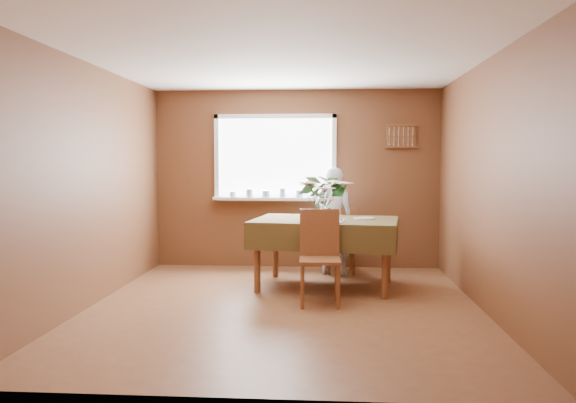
# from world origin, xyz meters

# --- Properties ---
(floor) EXTENTS (4.50, 4.50, 0.00)m
(floor) POSITION_xyz_m (0.00, 0.00, 0.00)
(floor) COLOR brown
(floor) RESTS_ON ground
(ceiling) EXTENTS (4.50, 4.50, 0.00)m
(ceiling) POSITION_xyz_m (0.00, 0.00, 2.50)
(ceiling) COLOR white
(ceiling) RESTS_ON wall_back
(wall_back) EXTENTS (4.00, 0.00, 4.00)m
(wall_back) POSITION_xyz_m (0.00, 2.25, 1.25)
(wall_back) COLOR brown
(wall_back) RESTS_ON floor
(wall_front) EXTENTS (4.00, 0.00, 4.00)m
(wall_front) POSITION_xyz_m (0.00, -2.25, 1.25)
(wall_front) COLOR brown
(wall_front) RESTS_ON floor
(wall_left) EXTENTS (0.00, 4.50, 4.50)m
(wall_left) POSITION_xyz_m (-2.00, 0.00, 1.25)
(wall_left) COLOR brown
(wall_left) RESTS_ON floor
(wall_right) EXTENTS (0.00, 4.50, 4.50)m
(wall_right) POSITION_xyz_m (2.00, 0.00, 1.25)
(wall_right) COLOR brown
(wall_right) RESTS_ON floor
(window_assembly) EXTENTS (1.72, 0.20, 1.22)m
(window_assembly) POSITION_xyz_m (-0.30, 2.20, 1.35)
(window_assembly) COLOR white
(window_assembly) RESTS_ON wall_back
(spoon_rack) EXTENTS (0.44, 0.05, 0.33)m
(spoon_rack) POSITION_xyz_m (1.45, 2.22, 1.85)
(spoon_rack) COLOR brown
(spoon_rack) RESTS_ON wall_back
(dining_table) EXTENTS (1.83, 1.37, 0.82)m
(dining_table) POSITION_xyz_m (0.42, 0.96, 0.72)
(dining_table) COLOR brown
(dining_table) RESTS_ON floor
(chair_far) EXTENTS (0.40, 0.40, 0.89)m
(chair_far) POSITION_xyz_m (0.62, 1.79, 0.49)
(chair_far) COLOR brown
(chair_far) RESTS_ON floor
(chair_near) EXTENTS (0.44, 0.44, 0.99)m
(chair_near) POSITION_xyz_m (0.36, 0.20, 0.54)
(chair_near) COLOR brown
(chair_near) RESTS_ON floor
(seated_woman) EXTENTS (0.59, 0.47, 1.42)m
(seated_woman) POSITION_xyz_m (0.53, 1.73, 0.71)
(seated_woman) COLOR white
(seated_woman) RESTS_ON floor
(flower_bouquet) EXTENTS (0.55, 0.55, 0.47)m
(flower_bouquet) POSITION_xyz_m (0.37, 0.78, 1.12)
(flower_bouquet) COLOR white
(flower_bouquet) RESTS_ON dining_table
(side_plate) EXTENTS (0.35, 0.35, 0.01)m
(side_plate) POSITION_xyz_m (0.87, 1.01, 0.82)
(side_plate) COLOR white
(side_plate) RESTS_ON dining_table
(table_knife) EXTENTS (0.03, 0.21, 0.00)m
(table_knife) POSITION_xyz_m (0.60, 0.75, 0.83)
(table_knife) COLOR silver
(table_knife) RESTS_ON dining_table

